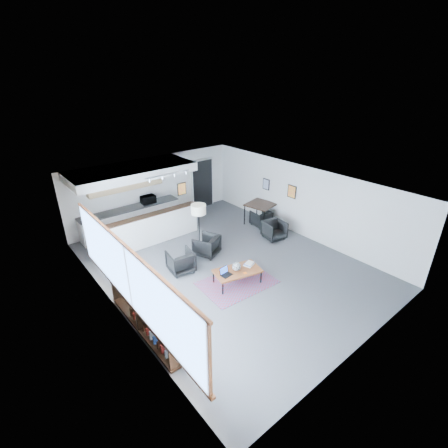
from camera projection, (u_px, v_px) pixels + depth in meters
room at (226, 228)px, 9.71m from camera, size 7.02×9.02×2.62m
window at (129, 279)px, 7.04m from camera, size 0.10×5.95×1.66m
console at (144, 320)px, 7.51m from camera, size 0.35×3.00×0.80m
kitchenette at (134, 200)px, 11.59m from camera, size 4.20×1.96×2.60m
doorway at (202, 184)px, 14.22m from camera, size 1.10×0.12×2.15m
track_light at (168, 175)px, 10.39m from camera, size 1.60×0.07×0.15m
wall_art_lower at (292, 192)px, 11.87m from camera, size 0.03×0.38×0.48m
wall_art_upper at (266, 184)px, 12.80m from camera, size 0.03×0.34×0.44m
kilim_rug at (237, 283)px, 9.38m from camera, size 2.18×1.55×0.01m
coffee_table at (237, 271)px, 9.21m from camera, size 1.45×0.99×0.43m
laptop at (225, 273)px, 8.98m from camera, size 0.32×0.28×0.21m
ceramic_pot at (237, 267)px, 9.13m from camera, size 0.25×0.25×0.25m
book_stack at (249, 264)px, 9.43m from camera, size 0.35×0.31×0.09m
coaster at (245, 273)px, 9.07m from camera, size 0.11×0.11×0.01m
armchair_left at (181, 260)px, 9.79m from camera, size 0.81×0.77×0.74m
armchair_right at (207, 244)px, 10.67m from camera, size 0.95×0.93×0.75m
floor_lamp at (199, 211)px, 10.44m from camera, size 0.59×0.59×1.68m
dining_table at (261, 206)px, 12.69m from camera, size 1.20×1.20×0.85m
dining_chair_near at (274, 230)px, 11.76m from camera, size 0.70×0.67×0.63m
dining_chair_far at (261, 219)px, 12.73m from camera, size 0.63×0.60×0.59m
microwave at (148, 199)px, 12.44m from camera, size 0.55×0.32×0.36m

